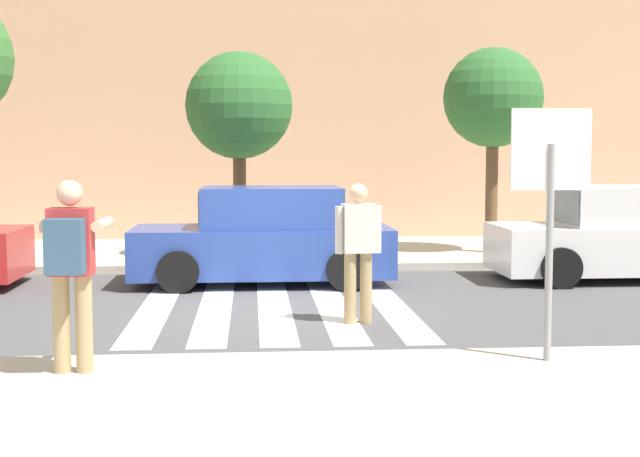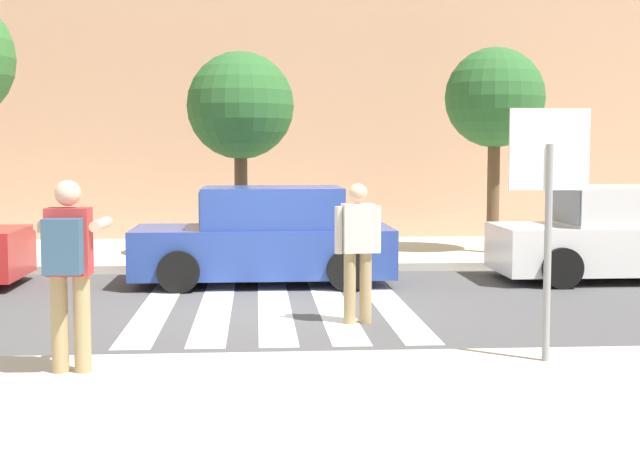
# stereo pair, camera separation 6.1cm
# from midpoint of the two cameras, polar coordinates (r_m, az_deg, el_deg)

# --- Properties ---
(ground_plane) EXTENTS (120.00, 120.00, 0.00)m
(ground_plane) POSITION_cam_midpoint_polar(r_m,az_deg,el_deg) (12.06, -3.07, -5.15)
(ground_plane) COLOR #4C4C4F
(sidewalk_far) EXTENTS (60.00, 4.80, 0.14)m
(sidewalk_far) POSITION_cam_midpoint_polar(r_m,az_deg,el_deg) (17.99, -3.53, -1.57)
(sidewalk_far) COLOR beige
(sidewalk_far) RESTS_ON ground
(building_facade_far) EXTENTS (56.00, 4.00, 6.66)m
(building_facade_far) POSITION_cam_midpoint_polar(r_m,az_deg,el_deg) (22.30, -3.75, 8.08)
(building_facade_far) COLOR tan
(building_facade_far) RESTS_ON ground
(crosswalk_stripe_0) EXTENTS (0.44, 5.20, 0.01)m
(crosswalk_stripe_0) POSITION_cam_midpoint_polar(r_m,az_deg,el_deg) (12.33, -10.58, -4.99)
(crosswalk_stripe_0) COLOR silver
(crosswalk_stripe_0) RESTS_ON ground
(crosswalk_stripe_1) EXTENTS (0.44, 5.20, 0.01)m
(crosswalk_stripe_1) POSITION_cam_midpoint_polar(r_m,az_deg,el_deg) (12.27, -6.85, -4.99)
(crosswalk_stripe_1) COLOR silver
(crosswalk_stripe_1) RESTS_ON ground
(crosswalk_stripe_2) EXTENTS (0.44, 5.20, 0.01)m
(crosswalk_stripe_2) POSITION_cam_midpoint_polar(r_m,az_deg,el_deg) (12.26, -3.10, -4.97)
(crosswalk_stripe_2) COLOR silver
(crosswalk_stripe_2) RESTS_ON ground
(crosswalk_stripe_3) EXTENTS (0.44, 5.20, 0.01)m
(crosswalk_stripe_3) POSITION_cam_midpoint_polar(r_m,az_deg,el_deg) (12.30, 0.65, -4.92)
(crosswalk_stripe_3) COLOR silver
(crosswalk_stripe_3) RESTS_ON ground
(crosswalk_stripe_4) EXTENTS (0.44, 5.20, 0.01)m
(crosswalk_stripe_4) POSITION_cam_midpoint_polar(r_m,az_deg,el_deg) (12.40, 4.35, -4.86)
(crosswalk_stripe_4) COLOR silver
(crosswalk_stripe_4) RESTS_ON ground
(stop_sign) EXTENTS (0.76, 0.08, 2.38)m
(stop_sign) POSITION_cam_midpoint_polar(r_m,az_deg,el_deg) (8.59, 14.33, 3.13)
(stop_sign) COLOR gray
(stop_sign) RESTS_ON sidewalk_near
(photographer_with_backpack) EXTENTS (0.60, 0.85, 1.72)m
(photographer_with_backpack) POSITION_cam_midpoint_polar(r_m,az_deg,el_deg) (8.19, -15.88, -1.89)
(photographer_with_backpack) COLOR tan
(photographer_with_backpack) RESTS_ON sidewalk_near
(pedestrian_crossing) EXTENTS (0.58, 0.28, 1.72)m
(pedestrian_crossing) POSITION_cam_midpoint_polar(r_m,az_deg,el_deg) (10.91, 2.30, -1.05)
(pedestrian_crossing) COLOR tan
(pedestrian_crossing) RESTS_ON ground
(parked_car_blue) EXTENTS (4.10, 1.92, 1.55)m
(parked_car_blue) POSITION_cam_midpoint_polar(r_m,az_deg,el_deg) (14.24, -3.67, -0.65)
(parked_car_blue) COLOR #284293
(parked_car_blue) RESTS_ON ground
(parked_car_white) EXTENTS (4.10, 1.92, 1.55)m
(parked_car_white) POSITION_cam_midpoint_polar(r_m,az_deg,el_deg) (15.47, 18.61, -0.45)
(parked_car_white) COLOR white
(parked_car_white) RESTS_ON ground
(street_tree_center) EXTENTS (1.96, 1.96, 3.79)m
(street_tree_center) POSITION_cam_midpoint_polar(r_m,az_deg,el_deg) (16.50, -5.31, 7.75)
(street_tree_center) COLOR brown
(street_tree_center) RESTS_ON sidewalk_far
(street_tree_east) EXTENTS (1.93, 1.93, 3.98)m
(street_tree_east) POSITION_cam_midpoint_polar(r_m,az_deg,el_deg) (17.72, 10.92, 8.12)
(street_tree_east) COLOR brown
(street_tree_east) RESTS_ON sidewalk_far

